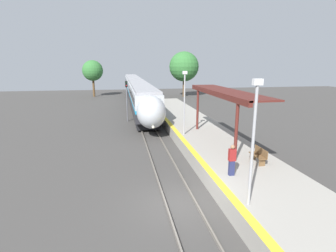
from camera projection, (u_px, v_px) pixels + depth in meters
name	position (u px, v px, depth m)	size (l,w,h in m)	color
ground_plane	(181.00, 204.00, 12.55)	(120.00, 120.00, 0.00)	#423F3D
rail_left	(166.00, 204.00, 12.41)	(0.08, 90.00, 0.15)	slate
rail_right	(195.00, 201.00, 12.66)	(0.08, 90.00, 0.15)	slate
train	(136.00, 90.00, 44.60)	(2.75, 47.59, 4.04)	black
platform_right	(262.00, 188.00, 13.17)	(4.93, 64.00, 0.94)	#9E998E
platform_bench	(259.00, 155.00, 15.21)	(0.44, 1.41, 0.89)	brown
person_waiting	(232.00, 160.00, 13.40)	(0.36, 0.22, 1.64)	navy
railway_signal	(127.00, 97.00, 30.16)	(0.28, 0.28, 4.69)	#59595E
lamppost_near	(253.00, 135.00, 10.10)	(0.36, 0.20, 5.10)	#9E9EA3
lamppost_mid	(184.00, 99.00, 20.86)	(0.36, 0.20, 5.10)	#9E9EA3
station_canopy	(222.00, 94.00, 18.76)	(2.02, 10.91, 3.79)	#511E19
background_tree_left	(93.00, 71.00, 53.03)	(4.13, 4.13, 7.37)	brown
background_tree_right	(184.00, 67.00, 52.79)	(5.94, 5.94, 9.06)	brown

